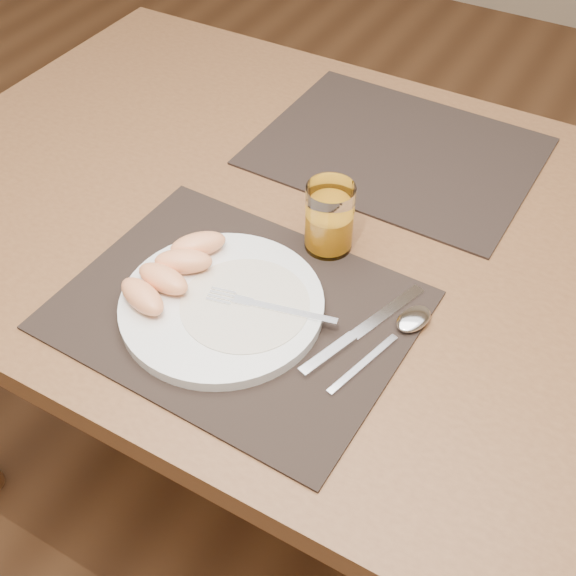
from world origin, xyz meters
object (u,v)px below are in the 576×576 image
at_px(table, 324,262).
at_px(juice_glass, 329,221).
at_px(placemat_far, 397,151).
at_px(spoon, 406,325).
at_px(plate, 222,305).
at_px(knife, 353,336).
at_px(placemat_near, 236,310).
at_px(fork, 260,305).

xyz_separation_m(table, juice_glass, (0.03, -0.05, 0.13)).
xyz_separation_m(placemat_far, juice_glass, (0.01, -0.27, 0.05)).
bearing_deg(spoon, juice_glass, 150.16).
bearing_deg(placemat_far, spoon, -64.74).
xyz_separation_m(placemat_far, plate, (-0.05, -0.45, 0.01)).
height_order(table, spoon, spoon).
distance_m(table, plate, 0.25).
distance_m(table, spoon, 0.25).
bearing_deg(knife, placemat_near, -168.52).
height_order(placemat_near, plate, plate).
bearing_deg(spoon, placemat_near, -159.16).
relative_size(placemat_near, placemat_far, 1.00).
bearing_deg(juice_glass, placemat_far, 91.86).
bearing_deg(spoon, placemat_far, 115.26).
bearing_deg(juice_glass, knife, -52.09).
relative_size(placemat_near, knife, 2.11).
bearing_deg(placemat_near, juice_glass, 74.49).
height_order(placemat_near, juice_glass, juice_glass).
xyz_separation_m(knife, spoon, (0.05, 0.05, 0.00)).
distance_m(knife, spoon, 0.07).
bearing_deg(placemat_near, placemat_far, 84.93).
xyz_separation_m(placemat_far, knife, (0.12, -0.41, 0.00)).
bearing_deg(placemat_near, spoon, 20.84).
distance_m(placemat_near, juice_glass, 0.19).
bearing_deg(spoon, table, 143.36).
xyz_separation_m(placemat_near, juice_glass, (0.05, 0.17, 0.05)).
xyz_separation_m(plate, knife, (0.17, 0.04, -0.01)).
bearing_deg(juice_glass, placemat_near, -105.51).
distance_m(fork, juice_glass, 0.17).
distance_m(plate, juice_glass, 0.20).
bearing_deg(plate, placemat_far, 83.04).
bearing_deg(table, fork, -86.55).
distance_m(plate, knife, 0.18).
xyz_separation_m(spoon, juice_glass, (-0.16, 0.09, 0.04)).
relative_size(plate, fork, 1.55).
distance_m(table, juice_glass, 0.14).
xyz_separation_m(placemat_near, fork, (0.03, 0.01, 0.02)).
relative_size(placemat_near, plate, 1.67).
relative_size(table, knife, 6.55).
distance_m(plate, fork, 0.05).
relative_size(placemat_far, juice_glass, 4.32).
bearing_deg(fork, table, 93.45).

